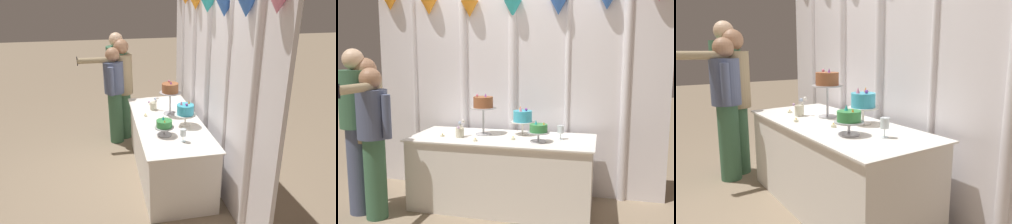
# 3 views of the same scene
# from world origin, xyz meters

# --- Properties ---
(ground_plane) EXTENTS (24.00, 24.00, 0.00)m
(ground_plane) POSITION_xyz_m (0.00, 0.00, 0.00)
(ground_plane) COLOR gray
(draped_curtain) EXTENTS (3.48, 0.20, 2.62)m
(draped_curtain) POSITION_xyz_m (0.02, 0.62, 1.41)
(draped_curtain) COLOR white
(draped_curtain) RESTS_ON ground_plane
(cake_table) EXTENTS (1.95, 0.82, 0.77)m
(cake_table) POSITION_xyz_m (0.00, 0.10, 0.39)
(cake_table) COLOR white
(cake_table) RESTS_ON ground_plane
(cake_display_leftmost) EXTENTS (0.28, 0.28, 0.46)m
(cake_display_leftmost) POSITION_xyz_m (-0.23, 0.18, 1.10)
(cake_display_leftmost) COLOR #B2B2B7
(cake_display_leftmost) RESTS_ON cake_table
(cake_display_center) EXTENTS (0.26, 0.26, 0.32)m
(cake_display_center) POSITION_xyz_m (0.18, 0.28, 0.96)
(cake_display_center) COLOR silver
(cake_display_center) RESTS_ON cake_table
(cake_display_rightmost) EXTENTS (0.22, 0.22, 0.23)m
(cake_display_rightmost) POSITION_xyz_m (0.41, -0.03, 0.89)
(cake_display_rightmost) COLOR #B2B2B7
(cake_display_rightmost) RESTS_ON cake_table
(wine_glass) EXTENTS (0.07, 0.07, 0.15)m
(wine_glass) POSITION_xyz_m (0.61, 0.14, 0.87)
(wine_glass) COLOR silver
(wine_glass) RESTS_ON cake_table
(flower_vase) EXTENTS (0.09, 0.15, 0.18)m
(flower_vase) POSITION_xyz_m (-0.44, -0.01, 0.84)
(flower_vase) COLOR beige
(flower_vase) RESTS_ON cake_table
(tealight_far_left) EXTENTS (0.05, 0.05, 0.03)m
(tealight_far_left) POSITION_xyz_m (-0.63, -0.02, 0.78)
(tealight_far_left) COLOR beige
(tealight_far_left) RESTS_ON cake_table
(tealight_near_left) EXTENTS (0.04, 0.04, 0.04)m
(tealight_near_left) POSITION_xyz_m (-0.21, -0.15, 0.78)
(tealight_near_left) COLOR beige
(tealight_near_left) RESTS_ON cake_table
(tealight_near_right) EXTENTS (0.04, 0.04, 0.04)m
(tealight_near_right) POSITION_xyz_m (0.14, 0.01, 0.78)
(tealight_near_right) COLOR beige
(tealight_near_right) RESTS_ON cake_table
(guest_girl_blue_dress) EXTENTS (0.44, 0.88, 1.61)m
(guest_girl_blue_dress) POSITION_xyz_m (-1.31, -0.37, 0.90)
(guest_girl_blue_dress) COLOR #3D6B4C
(guest_girl_blue_dress) RESTS_ON ground_plane
(guest_man_dark_suit) EXTENTS (0.46, 0.43, 1.70)m
(guest_man_dark_suit) POSITION_xyz_m (-1.39, -0.42, 0.94)
(guest_man_dark_suit) COLOR #4C5675
(guest_man_dark_suit) RESTS_ON ground_plane
(guest_man_pink_jacket) EXTENTS (0.46, 0.36, 1.52)m
(guest_man_pink_jacket) POSITION_xyz_m (-1.15, -0.50, 0.84)
(guest_man_pink_jacket) COLOR #3D6B4C
(guest_man_pink_jacket) RESTS_ON ground_plane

